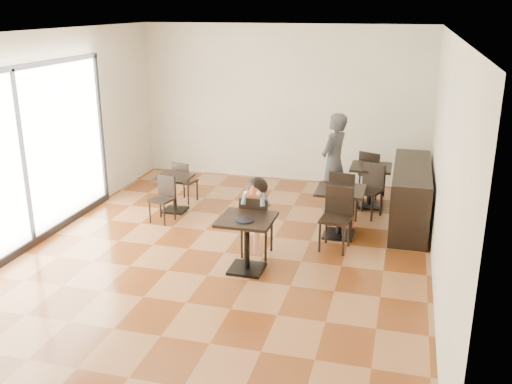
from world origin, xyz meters
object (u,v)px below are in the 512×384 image
(cafe_table_back, at_px, (370,186))
(chair_back_a, at_px, (373,174))
(chair_mid_b, at_px, (335,220))
(chair_left_b, at_px, (162,200))
(child_table, at_px, (247,244))
(adult_patron, at_px, (334,162))
(cafe_table_mid, at_px, (340,213))
(cafe_table_left, at_px, (174,194))
(child_chair, at_px, (257,225))
(child, at_px, (257,217))
(chair_mid_a, at_px, (344,197))
(chair_back_b, at_px, (368,191))
(chair_left_a, at_px, (186,181))

(cafe_table_back, xyz_separation_m, chair_back_a, (0.00, 0.55, 0.08))
(chair_mid_b, bearing_deg, chair_left_b, 179.72)
(child_table, height_order, adult_patron, adult_patron)
(cafe_table_mid, bearing_deg, chair_back_a, 80.17)
(adult_patron, xyz_separation_m, cafe_table_left, (-2.72, -0.87, -0.55))
(child_table, height_order, cafe_table_mid, cafe_table_mid)
(child_chair, xyz_separation_m, chair_mid_b, (1.09, 0.49, 0.00))
(cafe_table_left, height_order, chair_back_a, chair_back_a)
(child, relative_size, chair_back_a, 1.29)
(child_table, xyz_separation_m, cafe_table_back, (1.45, 3.16, -0.01))
(chair_mid_a, relative_size, chair_back_b, 1.03)
(child, distance_m, chair_back_b, 2.53)
(child, distance_m, cafe_table_mid, 1.52)
(child_chair, bearing_deg, cafe_table_back, -119.10)
(cafe_table_back, relative_size, chair_left_a, 0.97)
(cafe_table_left, bearing_deg, child, -37.01)
(cafe_table_back, height_order, chair_left_b, chair_left_b)
(child_chair, distance_m, chair_back_a, 3.48)
(child_chair, bearing_deg, chair_back_a, -114.76)
(adult_patron, height_order, chair_mid_b, adult_patron)
(cafe_table_left, bearing_deg, cafe_table_mid, -7.62)
(chair_back_a, bearing_deg, child, 87.07)
(child_chair, relative_size, child, 0.79)
(child_chair, distance_m, chair_mid_a, 1.93)
(cafe_table_mid, height_order, chair_mid_b, chair_mid_b)
(cafe_table_mid, xyz_separation_m, chair_mid_b, (0.00, -0.55, 0.08))
(chair_back_a, distance_m, chair_back_b, 1.10)
(cafe_table_mid, xyz_separation_m, cafe_table_back, (0.36, 1.57, -0.01))
(cafe_table_mid, height_order, chair_left_a, cafe_table_mid)
(cafe_table_mid, bearing_deg, chair_mid_b, -90.00)
(child_table, xyz_separation_m, chair_mid_a, (1.09, 2.14, 0.08))
(chair_left_b, bearing_deg, adult_patron, 40.05)
(child, bearing_deg, chair_back_a, 65.24)
(child_table, xyz_separation_m, child, (0.00, 0.55, 0.20))
(child_table, relative_size, child, 0.66)
(chair_left_a, bearing_deg, cafe_table_back, -157.06)
(chair_left_a, bearing_deg, child_chair, 146.40)
(chair_mid_a, xyz_separation_m, chair_mid_b, (0.00, -1.10, 0.00))
(cafe_table_left, relative_size, chair_left_b, 0.83)
(cafe_table_mid, distance_m, chair_back_a, 2.15)
(cafe_table_back, height_order, chair_left_a, chair_left_a)
(chair_mid_b, xyz_separation_m, chair_back_a, (0.37, 2.67, -0.01))
(cafe_table_left, distance_m, cafe_table_back, 3.57)
(chair_left_a, relative_size, chair_back_a, 0.85)
(adult_patron, distance_m, chair_back_a, 1.15)
(child, relative_size, chair_mid_b, 1.25)
(chair_mid_b, bearing_deg, adult_patron, 106.15)
(chair_mid_a, xyz_separation_m, chair_left_b, (-3.01, -0.70, -0.08))
(adult_patron, bearing_deg, child, 2.56)
(adult_patron, bearing_deg, cafe_table_back, 136.74)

